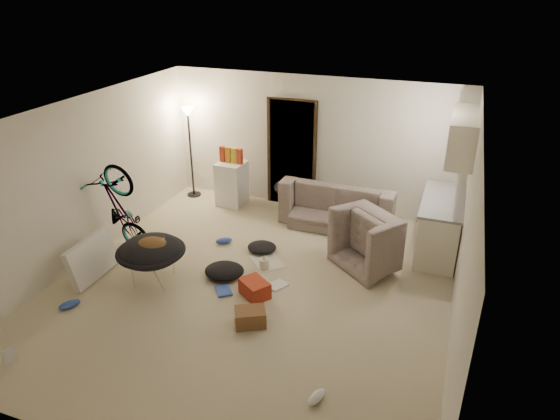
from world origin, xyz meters
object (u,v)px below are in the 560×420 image
(drink_case_a, at_px, (250,317))
(tv_box, at_px, (92,259))
(armchair, at_px, (382,243))
(mini_fridge, at_px, (232,183))
(saucer_chair, at_px, (152,257))
(kitchen_counter, at_px, (440,227))
(juicer, at_px, (264,263))
(floor_lamp, at_px, (189,133))
(drink_case_b, at_px, (255,289))
(sofa, at_px, (339,208))
(bicycle, at_px, (124,228))

(drink_case_a, bearing_deg, tv_box, 147.08)
(armchair, relative_size, mini_fridge, 1.22)
(armchair, height_order, saucer_chair, saucer_chair)
(kitchen_counter, xyz_separation_m, mini_fridge, (-3.91, 0.55, -0.02))
(kitchen_counter, relative_size, juicer, 6.51)
(kitchen_counter, relative_size, mini_fridge, 1.76)
(floor_lamp, bearing_deg, drink_case_a, -51.55)
(saucer_chair, distance_m, drink_case_b, 1.57)
(floor_lamp, relative_size, sofa, 0.90)
(mini_fridge, bearing_deg, juicer, -50.81)
(bicycle, relative_size, drink_case_b, 3.93)
(bicycle, bearing_deg, drink_case_a, -105.01)
(kitchen_counter, xyz_separation_m, tv_box, (-4.73, -2.55, -0.14))
(drink_case_a, bearing_deg, mini_fridge, 90.85)
(floor_lamp, xyz_separation_m, juicer, (2.40, -2.12, -1.21))
(drink_case_a, distance_m, juicer, 1.37)
(tv_box, height_order, juicer, tv_box)
(sofa, bearing_deg, mini_fridge, -1.70)
(kitchen_counter, distance_m, drink_case_a, 3.51)
(kitchen_counter, relative_size, saucer_chair, 1.52)
(bicycle, height_order, drink_case_a, bicycle)
(tv_box, bearing_deg, floor_lamp, 90.77)
(floor_lamp, xyz_separation_m, tv_box, (0.10, -3.20, -1.00))
(floor_lamp, distance_m, drink_case_a, 4.55)
(drink_case_a, bearing_deg, armchair, 30.79)
(drink_case_b, xyz_separation_m, juicer, (-0.14, 0.72, -0.02))
(tv_box, bearing_deg, saucer_chair, 10.87)
(kitchen_counter, relative_size, armchair, 1.45)
(kitchen_counter, xyz_separation_m, saucer_chair, (-3.82, -2.36, -0.02))
(bicycle, bearing_deg, juicer, -76.34)
(bicycle, height_order, saucer_chair, bicycle)
(kitchen_counter, height_order, drink_case_b, kitchen_counter)
(kitchen_counter, bearing_deg, bicycle, -159.65)
(floor_lamp, distance_m, kitchen_counter, 4.95)
(drink_case_a, bearing_deg, drink_case_b, 79.95)
(mini_fridge, distance_m, saucer_chair, 2.91)
(sofa, relative_size, saucer_chair, 2.04)
(mini_fridge, xyz_separation_m, tv_box, (-0.82, -3.10, -0.12))
(mini_fridge, bearing_deg, sofa, 0.26)
(mini_fridge, relative_size, drink_case_a, 2.17)
(juicer, bearing_deg, drink_case_b, -78.74)
(mini_fridge, relative_size, tv_box, 0.93)
(armchair, height_order, bicycle, bicycle)
(floor_lamp, bearing_deg, tv_box, -88.21)
(floor_lamp, relative_size, kitchen_counter, 1.21)
(armchair, distance_m, tv_box, 4.36)
(drink_case_a, xyz_separation_m, drink_case_b, (-0.19, 0.61, 0.01))
(floor_lamp, relative_size, drink_case_a, 4.62)
(sofa, distance_m, drink_case_a, 3.26)
(bicycle, distance_m, drink_case_b, 2.50)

